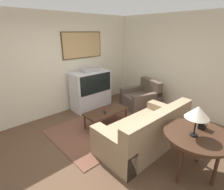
{
  "coord_description": "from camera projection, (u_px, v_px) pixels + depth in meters",
  "views": [
    {
      "loc": [
        -2.03,
        -2.31,
        2.23
      ],
      "look_at": [
        0.69,
        0.65,
        0.75
      ],
      "focal_mm": 28.0,
      "sensor_mm": 36.0,
      "label": 1
    }
  ],
  "objects": [
    {
      "name": "ground_plane",
      "position": [
        109.0,
        144.0,
        3.66
      ],
      "size": [
        12.0,
        12.0,
        0.0
      ],
      "primitive_type": "plane",
      "color": "brown"
    },
    {
      "name": "wall_back",
      "position": [
        56.0,
        65.0,
        4.67
      ],
      "size": [
        12.0,
        0.1,
        2.7
      ],
      "color": "beige",
      "rests_on": "ground_plane"
    },
    {
      "name": "wall_right",
      "position": [
        179.0,
        64.0,
        4.86
      ],
      "size": [
        0.06,
        12.0,
        2.7
      ],
      "color": "beige",
      "rests_on": "ground_plane"
    },
    {
      "name": "area_rug",
      "position": [
        105.0,
        127.0,
        4.29
      ],
      "size": [
        2.46,
        1.76,
        0.01
      ],
      "color": "brown",
      "rests_on": "ground_plane"
    },
    {
      "name": "tv",
      "position": [
        91.0,
        90.0,
        5.22
      ],
      "size": [
        1.17,
        0.55,
        1.22
      ],
      "color": "silver",
      "rests_on": "ground_plane"
    },
    {
      "name": "couch",
      "position": [
        145.0,
        132.0,
        3.51
      ],
      "size": [
        1.96,
        0.98,
        0.88
      ],
      "rotation": [
        0.0,
        0.0,
        3.13
      ],
      "color": "#9E8466",
      "rests_on": "ground_plane"
    },
    {
      "name": "armchair",
      "position": [
        141.0,
        99.0,
        5.34
      ],
      "size": [
        1.16,
        1.13,
        0.84
      ],
      "rotation": [
        0.0,
        0.0,
        -1.88
      ],
      "color": "brown",
      "rests_on": "ground_plane"
    },
    {
      "name": "coffee_table",
      "position": [
        106.0,
        112.0,
        4.26
      ],
      "size": [
        1.08,
        0.5,
        0.4
      ],
      "color": "#3D2619",
      "rests_on": "ground_plane"
    },
    {
      "name": "console_table",
      "position": [
        197.0,
        138.0,
        2.69
      ],
      "size": [
        1.02,
        1.02,
        0.75
      ],
      "color": "#3D2619",
      "rests_on": "ground_plane"
    },
    {
      "name": "table_lamp",
      "position": [
        198.0,
        113.0,
        2.49
      ],
      "size": [
        0.35,
        0.35,
        0.48
      ],
      "color": "black",
      "rests_on": "console_table"
    },
    {
      "name": "mantel_clock",
      "position": [
        203.0,
        123.0,
        2.79
      ],
      "size": [
        0.13,
        0.1,
        0.17
      ],
      "color": "black",
      "rests_on": "console_table"
    },
    {
      "name": "remote",
      "position": [
        105.0,
        112.0,
        4.13
      ],
      "size": [
        0.12,
        0.16,
        0.02
      ],
      "color": "black",
      "rests_on": "coffee_table"
    }
  ]
}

